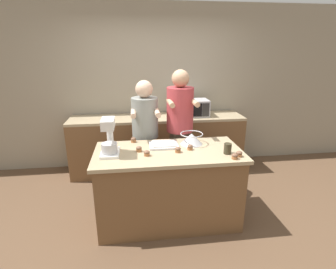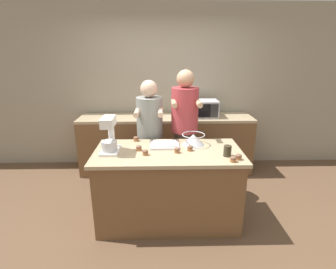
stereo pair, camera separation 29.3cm
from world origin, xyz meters
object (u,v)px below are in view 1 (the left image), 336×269
(person_left, at_px, (145,138))
(cupcake_5, at_px, (178,150))
(cupcake_0, at_px, (147,153))
(drinking_glass, at_px, (228,149))
(cupcake_3, at_px, (190,147))
(microwave_oven, at_px, (191,108))
(cupcake_2, at_px, (139,149))
(stand_mixer, at_px, (109,139))
(cupcake_4, at_px, (133,140))
(person_right, at_px, (180,132))
(cupcake_6, at_px, (239,154))
(baking_tray, at_px, (164,145))
(mixing_bowl, at_px, (192,138))
(cupcake_1, at_px, (235,156))

(person_left, bearing_deg, cupcake_5, -64.02)
(cupcake_0, bearing_deg, drinking_glass, -3.42)
(cupcake_5, bearing_deg, drinking_glass, -11.56)
(cupcake_3, bearing_deg, person_left, 127.88)
(microwave_oven, height_order, cupcake_2, microwave_oven)
(cupcake_0, xyz_separation_m, cupcake_2, (-0.08, 0.13, 0.00))
(stand_mixer, distance_m, cupcake_2, 0.35)
(cupcake_0, xyz_separation_m, cupcake_4, (-0.14, 0.45, 0.00))
(cupcake_0, bearing_deg, person_right, 56.38)
(person_right, relative_size, cupcake_3, 26.94)
(cupcake_0, xyz_separation_m, cupcake_6, (0.97, -0.15, 0.00))
(person_left, bearing_deg, microwave_oven, 44.53)
(person_right, xyz_separation_m, baking_tray, (-0.27, -0.46, -0.01))
(microwave_oven, bearing_deg, person_right, -112.48)
(baking_tray, height_order, cupcake_5, cupcake_5)
(cupcake_2, height_order, cupcake_4, same)
(person_right, bearing_deg, person_left, -179.95)
(microwave_oven, distance_m, drinking_glass, 1.56)
(drinking_glass, bearing_deg, baking_tray, 154.33)
(cupcake_3, height_order, cupcake_5, same)
(mixing_bowl, bearing_deg, cupcake_3, -107.00)
(drinking_glass, height_order, cupcake_1, drinking_glass)
(cupcake_0, bearing_deg, microwave_oven, 61.82)
(cupcake_2, bearing_deg, cupcake_6, -15.00)
(microwave_oven, height_order, cupcake_0, microwave_oven)
(microwave_oven, relative_size, cupcake_2, 8.61)
(person_left, height_order, cupcake_5, person_left)
(person_right, bearing_deg, cupcake_5, -101.64)
(person_right, distance_m, microwave_oven, 0.85)
(baking_tray, distance_m, drinking_glass, 0.74)
(cupcake_0, distance_m, cupcake_1, 0.93)
(person_left, distance_m, microwave_oven, 1.12)
(microwave_oven, bearing_deg, person_left, -135.47)
(microwave_oven, bearing_deg, cupcake_2, -122.94)
(cupcake_5, bearing_deg, cupcake_4, 140.81)
(cupcake_0, bearing_deg, cupcake_2, 121.26)
(cupcake_1, xyz_separation_m, cupcake_6, (0.07, 0.06, 0.00))
(stand_mixer, xyz_separation_m, drinking_glass, (1.27, -0.15, -0.12))
(cupcake_1, bearing_deg, cupcake_4, 147.75)
(cupcake_2, bearing_deg, person_right, 46.41)
(person_right, xyz_separation_m, cupcake_0, (-0.48, -0.73, 0.01))
(person_right, bearing_deg, cupcake_6, -60.87)
(mixing_bowl, relative_size, cupcake_5, 4.24)
(microwave_oven, height_order, cupcake_6, microwave_oven)
(drinking_glass, distance_m, cupcake_4, 1.14)
(cupcake_5, bearing_deg, mixing_bowl, 49.99)
(drinking_glass, height_order, cupcake_3, drinking_glass)
(cupcake_0, bearing_deg, cupcake_1, -12.79)
(baking_tray, relative_size, cupcake_2, 5.19)
(microwave_oven, distance_m, cupcake_4, 1.42)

